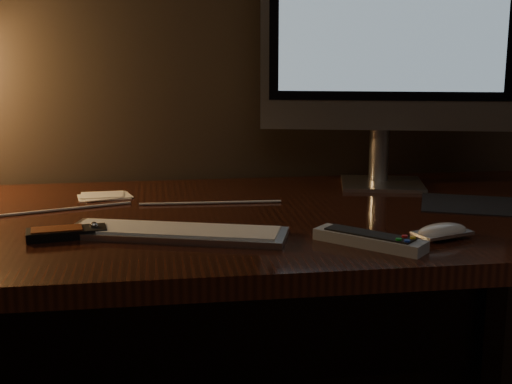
{
  "coord_description": "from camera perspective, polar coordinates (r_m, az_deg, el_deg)",
  "views": [
    {
      "loc": [
        -0.15,
        0.47,
        1.1
      ],
      "look_at": [
        0.04,
        1.73,
        0.82
      ],
      "focal_mm": 50.0,
      "sensor_mm": 36.0,
      "label": 1
    }
  ],
  "objects": [
    {
      "name": "desk",
      "position": [
        1.54,
        -2.49,
        -5.86
      ],
      "size": [
        1.6,
        0.75,
        0.75
      ],
      "color": "black",
      "rests_on": "ground"
    },
    {
      "name": "monitor",
      "position": [
        1.71,
        10.58,
        12.61
      ],
      "size": [
        0.58,
        0.21,
        0.62
      ],
      "rotation": [
        0.0,
        0.0,
        -0.23
      ],
      "color": "silver",
      "rests_on": "desk"
    },
    {
      "name": "papers",
      "position": [
        1.63,
        -12.06,
        -0.32
      ],
      "size": [
        0.12,
        0.09,
        0.01
      ],
      "primitive_type": "cube",
      "rotation": [
        0.0,
        0.0,
        0.15
      ],
      "color": "white",
      "rests_on": "desk"
    },
    {
      "name": "mouse",
      "position": [
        1.31,
        14.67,
        -3.24
      ],
      "size": [
        0.11,
        0.08,
        0.02
      ],
      "primitive_type": "ellipsoid",
      "rotation": [
        0.0,
        0.0,
        0.33
      ],
      "color": "white",
      "rests_on": "desk"
    },
    {
      "name": "keyboard",
      "position": [
        1.29,
        -6.42,
        -3.2
      ],
      "size": [
        0.41,
        0.22,
        0.01
      ],
      "primitive_type": "cube",
      "rotation": [
        0.0,
        0.0,
        -0.3
      ],
      "color": "silver",
      "rests_on": "desk"
    },
    {
      "name": "media_remote",
      "position": [
        1.32,
        -14.92,
        -3.17
      ],
      "size": [
        0.14,
        0.07,
        0.03
      ],
      "rotation": [
        0.0,
        0.0,
        0.14
      ],
      "color": "black",
      "rests_on": "desk"
    },
    {
      "name": "mousepad",
      "position": [
        1.59,
        17.15,
        -0.98
      ],
      "size": [
        0.27,
        0.25,
        0.0
      ],
      "primitive_type": "cube",
      "rotation": [
        0.0,
        0.0,
        -0.39
      ],
      "color": "black",
      "rests_on": "desk"
    },
    {
      "name": "tv_remote",
      "position": [
        1.24,
        9.06,
        -3.77
      ],
      "size": [
        0.18,
        0.17,
        0.03
      ],
      "rotation": [
        0.0,
        0.0,
        -0.78
      ],
      "color": "#9CA0A2",
      "rests_on": "desk"
    },
    {
      "name": "cable",
      "position": [
        1.51,
        -9.79,
        -1.25
      ],
      "size": [
        0.63,
        0.06,
        0.01
      ],
      "primitive_type": "cylinder",
      "rotation": [
        0.0,
        1.57,
        0.09
      ],
      "color": "white",
      "rests_on": "desk"
    }
  ]
}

